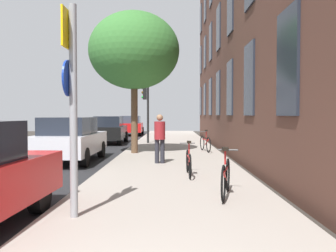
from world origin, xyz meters
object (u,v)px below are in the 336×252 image
tree_near (134,51)px  bicycle_2 (205,143)px  car_3 (131,125)px  bicycle_1 (189,162)px  pedestrian_0 (160,135)px  car_1 (70,139)px  traffic_light (146,103)px  bicycle_0 (226,177)px  sign_post (72,94)px  car_2 (110,130)px

tree_near → bicycle_2: size_ratio=3.42×
tree_near → car_3: bearing=97.0°
bicycle_1 → pedestrian_0: 2.62m
tree_near → bicycle_2: 4.97m
bicycle_2 → car_1: size_ratio=0.39×
traffic_light → tree_near: tree_near is taller
bicycle_0 → bicycle_1: size_ratio=0.96×
traffic_light → car_3: bearing=101.7°
sign_post → tree_near: bearing=90.0°
bicycle_0 → car_2: 15.08m
sign_post → car_1: size_ratio=0.76×
sign_post → tree_near: 9.79m
car_1 → tree_near: bearing=44.4°
bicycle_2 → car_2: bearing=132.4°
tree_near → car_1: (-2.11, -2.07, -3.54)m
sign_post → bicycle_0: bearing=29.0°
pedestrian_0 → car_2: size_ratio=0.38×
car_2 → car_1: bearing=-90.0°
car_1 → bicycle_0: bearing=-51.7°
bicycle_0 → pedestrian_0: size_ratio=1.02×
car_3 → traffic_light: bearing=-78.3°
tree_near → car_1: size_ratio=1.35×
pedestrian_0 → car_3: (-2.96, 17.82, -0.20)m
traffic_light → bicycle_2: 5.86m
car_1 → bicycle_2: bearing=27.7°
traffic_light → car_1: size_ratio=0.76×
bicycle_2 → car_1: 5.82m
sign_post → bicycle_2: size_ratio=1.93×
bicycle_1 → bicycle_2: bearing=80.7°
traffic_light → car_3: 9.57m
traffic_light → car_2: bearing=157.7°
bicycle_0 → pedestrian_0: 5.07m
tree_near → pedestrian_0: bearing=-70.1°
bicycle_0 → bicycle_2: size_ratio=0.96×
traffic_light → car_3: (-1.91, 9.25, -1.56)m
car_2 → bicycle_1: bearing=-70.9°
car_1 → car_2: size_ratio=1.02×
sign_post → pedestrian_0: bearing=79.5°
pedestrian_0 → bicycle_2: bearing=64.1°
tree_near → car_1: tree_near is taller
bicycle_2 → tree_near: bearing=-168.3°
traffic_light → tree_near: size_ratio=0.56×
bicycle_1 → car_2: size_ratio=0.40×
bicycle_1 → car_2: (-4.11, 11.91, 0.36)m
traffic_light → bicycle_2: bearing=-58.3°
bicycle_1 → car_2: 12.60m
car_1 → car_3: bearing=88.9°
sign_post → bicycle_1: size_ratio=1.94×
car_1 → traffic_light: bearing=73.3°
tree_near → bicycle_0: tree_near is taller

